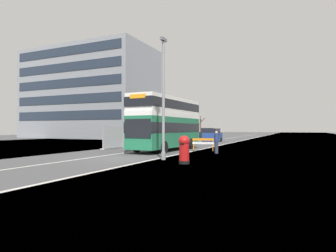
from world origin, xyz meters
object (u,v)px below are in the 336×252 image
(roadworks_barrier, at_px, (203,143))
(car_receding_mid, at_px, (207,134))
(lamppost_foreground, at_px, (163,102))
(red_pillar_postbox, at_px, (184,148))
(double_decker_bus, at_px, (167,123))
(pedestrian_at_kerb, at_px, (216,142))
(car_oncoming_near, at_px, (213,135))

(roadworks_barrier, relative_size, car_receding_mid, 0.49)
(lamppost_foreground, xyz_separation_m, red_pillar_postbox, (1.97, -1.41, -2.80))
(lamppost_foreground, height_order, red_pillar_postbox, lamppost_foreground)
(double_decker_bus, xyz_separation_m, red_pillar_postbox, (5.08, -8.67, -1.66))
(lamppost_foreground, xyz_separation_m, pedestrian_at_kerb, (1.86, 5.95, -2.78))
(red_pillar_postbox, distance_m, car_receding_mid, 35.57)
(double_decker_bus, xyz_separation_m, car_oncoming_near, (-0.71, 17.59, -1.58))
(lamppost_foreground, distance_m, red_pillar_postbox, 3.70)
(car_oncoming_near, bearing_deg, lamppost_foreground, -81.27)
(roadworks_barrier, distance_m, pedestrian_at_kerb, 2.54)
(red_pillar_postbox, relative_size, car_oncoming_near, 0.35)
(double_decker_bus, distance_m, red_pillar_postbox, 10.19)
(double_decker_bus, distance_m, pedestrian_at_kerb, 5.39)
(red_pillar_postbox, bearing_deg, pedestrian_at_kerb, 90.91)
(pedestrian_at_kerb, bearing_deg, roadworks_barrier, 132.18)
(roadworks_barrier, distance_m, car_receding_mid, 26.19)
(red_pillar_postbox, height_order, car_receding_mid, car_receding_mid)
(double_decker_bus, bearing_deg, pedestrian_at_kerb, -14.87)
(car_receding_mid, bearing_deg, roadworks_barrier, -73.94)
(double_decker_bus, bearing_deg, roadworks_barrier, 9.67)
(roadworks_barrier, height_order, car_receding_mid, car_receding_mid)
(red_pillar_postbox, distance_m, roadworks_barrier, 9.41)
(double_decker_bus, relative_size, car_receding_mid, 2.66)
(car_oncoming_near, bearing_deg, double_decker_bus, -87.69)
(car_oncoming_near, bearing_deg, roadworks_barrier, -76.87)
(car_oncoming_near, bearing_deg, pedestrian_at_kerb, -73.30)
(car_receding_mid, distance_m, pedestrian_at_kerb, 28.48)
(double_decker_bus, distance_m, roadworks_barrier, 3.78)
(double_decker_bus, bearing_deg, car_oncoming_near, 92.31)
(lamppost_foreground, height_order, roadworks_barrier, lamppost_foreground)
(car_receding_mid, xyz_separation_m, pedestrian_at_kerb, (8.94, -27.04, -0.07))
(lamppost_foreground, relative_size, car_oncoming_near, 1.71)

